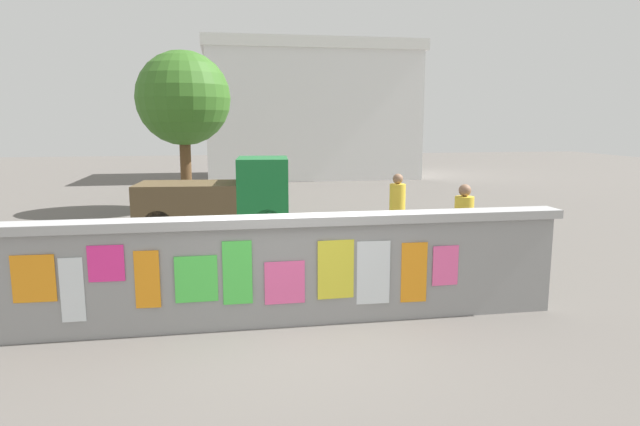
# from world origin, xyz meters

# --- Properties ---
(ground) EXTENTS (60.00, 60.00, 0.00)m
(ground) POSITION_xyz_m (0.00, 8.00, 0.00)
(ground) COLOR #605B56
(poster_wall) EXTENTS (7.71, 0.42, 1.49)m
(poster_wall) POSITION_xyz_m (-0.01, -0.00, 0.77)
(poster_wall) COLOR gray
(poster_wall) RESTS_ON ground
(auto_rickshaw_truck) EXTENTS (3.72, 1.81, 1.85)m
(auto_rickshaw_truck) POSITION_xyz_m (-0.89, 6.36, 0.90)
(auto_rickshaw_truck) COLOR black
(auto_rickshaw_truck) RESTS_ON ground
(motorcycle) EXTENTS (1.89, 0.62, 0.87)m
(motorcycle) POSITION_xyz_m (-2.82, 3.20, 0.46)
(motorcycle) COLOR black
(motorcycle) RESTS_ON ground
(bicycle_near) EXTENTS (1.68, 0.52, 0.95)m
(bicycle_near) POSITION_xyz_m (1.27, 1.40, 0.36)
(bicycle_near) COLOR black
(bicycle_near) RESTS_ON ground
(bicycle_far) EXTENTS (1.68, 0.50, 0.95)m
(bicycle_far) POSITION_xyz_m (-0.89, 1.02, 0.36)
(bicycle_far) COLOR black
(bicycle_far) RESTS_ON ground
(person_walking) EXTENTS (0.42, 0.42, 1.62)m
(person_walking) POSITION_xyz_m (3.38, 2.00, 0.99)
(person_walking) COLOR #338CBF
(person_walking) RESTS_ON ground
(person_bystander) EXTENTS (0.48, 0.48, 1.62)m
(person_bystander) POSITION_xyz_m (2.81, 4.10, 0.99)
(person_bystander) COLOR #D83F72
(person_bystander) RESTS_ON ground
(tree_roadside) EXTENTS (2.82, 2.82, 4.81)m
(tree_roadside) POSITION_xyz_m (-1.97, 10.22, 3.37)
(tree_roadside) COLOR brown
(tree_roadside) RESTS_ON ground
(building_background) EXTENTS (10.12, 5.52, 6.37)m
(building_background) POSITION_xyz_m (3.40, 20.06, 3.20)
(building_background) COLOR silver
(building_background) RESTS_ON ground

